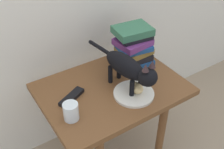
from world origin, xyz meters
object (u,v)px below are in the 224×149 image
object	(u,v)px
book_stack	(133,46)
tv_remote	(72,97)
plate	(134,94)
cat	(129,68)
side_table	(112,101)
bread_roll	(136,88)
candle_jar	(71,112)

from	to	relation	value
book_stack	tv_remote	xyz separation A→B (m)	(-0.44, -0.09, -0.10)
tv_remote	plate	bearing A→B (deg)	-52.91
cat	book_stack	world-z (taller)	cat
side_table	cat	xyz separation A→B (m)	(0.06, -0.06, 0.23)
cat	bread_roll	bearing A→B (deg)	-76.61
book_stack	candle_jar	world-z (taller)	book_stack
book_stack	tv_remote	world-z (taller)	book_stack
candle_jar	tv_remote	distance (m)	0.14
cat	tv_remote	distance (m)	0.32
candle_jar	plate	bearing A→B (deg)	-3.85
cat	tv_remote	world-z (taller)	cat
bread_roll	cat	world-z (taller)	cat
plate	book_stack	bearing A→B (deg)	54.73
book_stack	cat	bearing A→B (deg)	-131.59
side_table	cat	distance (m)	0.25
side_table	cat	world-z (taller)	cat
side_table	book_stack	size ratio (longest dim) A/B	3.27
tv_remote	cat	bearing A→B (deg)	-43.88
side_table	bread_roll	world-z (taller)	bread_roll
bread_roll	tv_remote	size ratio (longest dim) A/B	0.53
candle_jar	book_stack	bearing A→B (deg)	23.03
candle_jar	tv_remote	bearing A→B (deg)	63.52
bread_roll	tv_remote	world-z (taller)	bread_roll
candle_jar	bread_roll	bearing A→B (deg)	-3.66
cat	candle_jar	world-z (taller)	cat
plate	book_stack	world-z (taller)	book_stack
tv_remote	side_table	bearing A→B (deg)	-33.70
plate	candle_jar	distance (m)	0.33
plate	tv_remote	xyz separation A→B (m)	(-0.27, 0.14, 0.00)
book_stack	candle_jar	bearing A→B (deg)	-156.97
bread_roll	tv_remote	xyz separation A→B (m)	(-0.29, 0.14, -0.03)
candle_jar	side_table	bearing A→B (deg)	17.75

